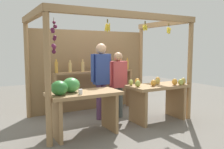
# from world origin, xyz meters

# --- Properties ---
(ground_plane) EXTENTS (12.00, 12.00, 0.00)m
(ground_plane) POSITION_xyz_m (0.00, 0.00, 0.00)
(ground_plane) COLOR slate
(ground_plane) RESTS_ON ground
(market_stall) EXTENTS (3.20, 1.91, 2.21)m
(market_stall) POSITION_xyz_m (-0.01, 0.41, 1.29)
(market_stall) COLOR #99754C
(market_stall) RESTS_ON ground
(fruit_counter_left) EXTENTS (1.29, 0.64, 1.04)m
(fruit_counter_left) POSITION_xyz_m (-0.95, -0.67, 0.66)
(fruit_counter_left) COLOR #99754C
(fruit_counter_left) RESTS_ON ground
(fruit_counter_right) EXTENTS (1.29, 0.65, 0.92)m
(fruit_counter_right) POSITION_xyz_m (0.85, -0.68, 0.59)
(fruit_counter_right) COLOR #99754C
(fruit_counter_right) RESTS_ON ground
(bottle_shelf_unit) EXTENTS (2.05, 0.22, 1.35)m
(bottle_shelf_unit) POSITION_xyz_m (-0.01, 0.67, 0.80)
(bottle_shelf_unit) COLOR #99754C
(bottle_shelf_unit) RESTS_ON ground
(vendor_man) EXTENTS (0.48, 0.22, 1.66)m
(vendor_man) POSITION_xyz_m (-0.17, 0.00, 1.00)
(vendor_man) COLOR #58365E
(vendor_man) RESTS_ON ground
(vendor_woman) EXTENTS (0.48, 0.20, 1.47)m
(vendor_woman) POSITION_xyz_m (0.22, -0.06, 0.87)
(vendor_woman) COLOR #495354
(vendor_woman) RESTS_ON ground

